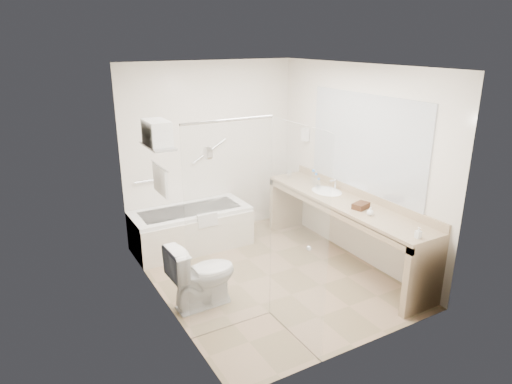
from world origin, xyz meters
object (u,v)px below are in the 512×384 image
water_bottle_left (316,181)px  amenity_basket (361,206)px  vanity_counter (344,216)px  toilet (202,275)px  bathtub (191,228)px

water_bottle_left → amenity_basket: bearing=-91.7°
vanity_counter → toilet: 1.99m
bathtub → vanity_counter: vanity_counter is taller
toilet → water_bottle_left: bearing=-73.8°
amenity_basket → water_bottle_left: (0.03, 0.93, 0.06)m
bathtub → water_bottle_left: (1.53, -0.78, 0.67)m
amenity_basket → toilet: bearing=172.2°
amenity_basket → vanity_counter: bearing=86.2°
bathtub → vanity_counter: size_ratio=0.59×
vanity_counter → amenity_basket: 0.40m
vanity_counter → amenity_basket: (-0.02, -0.32, 0.24)m
vanity_counter → amenity_basket: vanity_counter is taller
bathtub → toilet: bearing=-107.4°
bathtub → water_bottle_left: size_ratio=8.00×
amenity_basket → water_bottle_left: 0.93m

